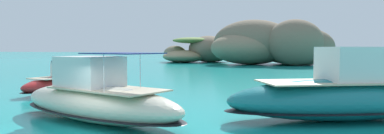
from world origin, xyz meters
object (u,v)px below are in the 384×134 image
Objects in this scene: motorboat_cream at (96,100)px; channel_buoy at (79,79)px; islet_large at (272,45)px; motorboat_red at (66,82)px; islet_small at (201,51)px; motorboat_teal at (347,95)px.

motorboat_cream reaches higher than channel_buoy.
islet_large reaches higher than motorboat_cream.
motorboat_red is (-11.97, -46.12, -2.83)m from islet_large.
islet_large is 54.73m from motorboat_cream.
islet_small is 62.90m from motorboat_cream.
channel_buoy is (-20.87, 11.73, -0.74)m from motorboat_teal.
motorboat_red reaches higher than channel_buoy.
islet_small reaches higher than motorboat_cream.
islet_large reaches higher than islet_small.
motorboat_teal is (20.98, -58.77, -1.38)m from islet_small.
islet_large is 17.08m from islet_small.
channel_buoy is at bearing 150.66° from motorboat_teal.
motorboat_teal is at bearing -29.34° from channel_buoy.
islet_small is at bearing 109.64° from motorboat_teal.
islet_small is at bearing 153.72° from islet_large.
islet_large is 17.42× the size of channel_buoy.
motorboat_teal is (5.69, -51.23, -2.49)m from islet_large.
islet_large is at bearing 68.98° from channel_buoy.
motorboat_cream is (-10.47, -3.23, -0.13)m from motorboat_teal.
islet_large is at bearing 84.98° from motorboat_cream.
motorboat_teal is at bearing -83.66° from islet_large.
islet_large is 2.61× the size of motorboat_cream.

